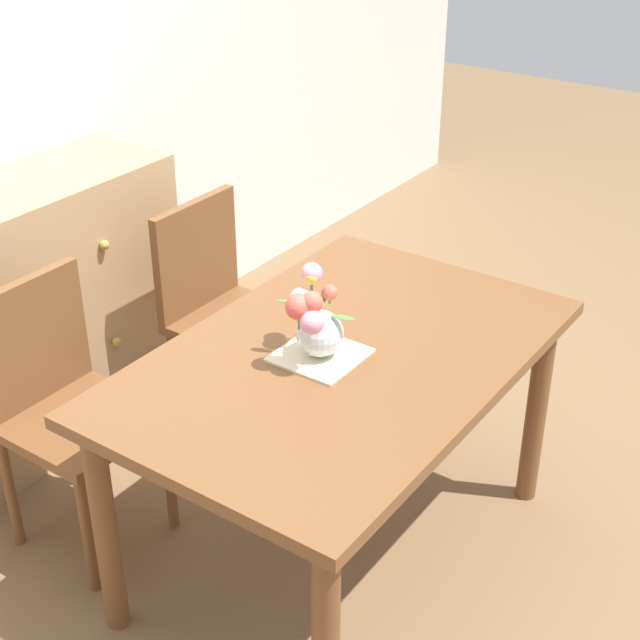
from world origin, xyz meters
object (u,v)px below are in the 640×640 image
Objects in this scene: chair_left at (61,398)px; flower_vase at (315,320)px; dresser at (6,329)px; chair_right at (221,303)px; dining_table at (341,383)px.

flower_vase is at bearing 113.69° from chair_left.
dresser is (0.20, 0.53, -0.02)m from chair_left.
dresser reaches higher than chair_left.
chair_left is 1.00× the size of chair_right.
chair_right is at bearing 59.13° from flower_vase.
chair_right is at bearing 64.12° from dining_table.
flower_vase reaches higher than dining_table.
flower_vase is at bearing -84.45° from dresser.
dresser is 1.34m from flower_vase.
chair_right is (0.39, 0.80, -0.15)m from dining_table.
chair_left is (-0.39, 0.80, -0.15)m from dining_table.
chair_right is 0.95m from flower_vase.
dining_table is 1.35m from dresser.
dining_table is 0.24m from flower_vase.
chair_left is 0.78m from chair_right.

